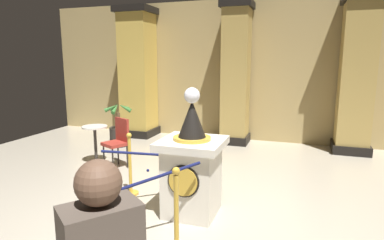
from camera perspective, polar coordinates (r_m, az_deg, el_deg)
ground_plane at (r=4.61m, az=-3.29°, el=-16.17°), size 10.92×10.92×0.00m
back_wall at (r=8.60m, az=8.31°, el=8.49°), size 10.92×0.16×3.57m
pedestal_clock at (r=4.39m, az=-0.02°, el=-8.28°), size 0.83×0.83×1.72m
stanchion_near at (r=5.18m, az=-10.74°, el=-9.16°), size 0.24×0.24×0.98m
stanchion_far at (r=3.46m, az=-2.73°, el=-18.93°), size 0.24×0.24×1.04m
velvet_rope at (r=4.14m, az=-7.76°, el=-7.57°), size 1.41×1.41×0.22m
column_left at (r=9.02m, az=-9.42°, el=8.01°), size 0.95×0.95×3.43m
column_right at (r=8.05m, az=26.83°, el=6.76°), size 0.82×0.82×3.43m
column_centre_rear at (r=8.12m, az=7.66°, el=7.80°), size 0.75×0.75×3.43m
potted_palm_left at (r=8.12m, az=-12.64°, el=-2.05°), size 0.65×0.64×1.08m
cafe_table at (r=6.85m, az=-16.56°, el=-3.33°), size 0.50×0.50×0.76m
cafe_chair_red at (r=6.45m, az=-12.77°, el=-3.16°), size 0.54×0.54×0.96m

